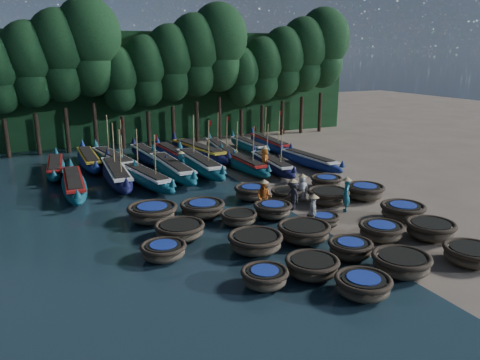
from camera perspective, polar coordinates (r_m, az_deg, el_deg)
name	(u,v)px	position (r m, az deg, el deg)	size (l,w,h in m)	color
ground	(282,206)	(25.94, 5.15, -3.20)	(120.00, 120.00, 0.00)	#7C6E5A
foliage_wall	(160,86)	(46.49, -9.72, 11.19)	(40.00, 3.00, 10.00)	black
coracle_2	(363,285)	(17.16, 14.76, -12.29)	(2.34, 2.34, 0.73)	brown
coracle_3	(401,263)	(19.13, 19.05, -9.55)	(2.42, 2.42, 0.79)	brown
coracle_4	(471,254)	(21.08, 26.36, -8.11)	(2.22, 2.22, 0.72)	brown
coracle_5	(265,277)	(17.24, 3.02, -11.72)	(1.95, 1.95, 0.68)	brown
coracle_6	(312,266)	(18.14, 8.78, -10.36)	(2.47, 2.47, 0.73)	brown
coracle_7	(350,248)	(19.92, 13.29, -8.13)	(1.86, 1.86, 0.75)	brown
coracle_8	(381,231)	(22.15, 16.83, -5.95)	(2.41, 2.41, 0.75)	brown
coracle_9	(431,229)	(22.98, 22.21, -5.58)	(2.48, 2.48, 0.82)	brown
coracle_10	(163,251)	(19.58, -9.31, -8.49)	(2.01, 2.01, 0.67)	brown
coracle_11	(255,242)	(20.00, 1.88, -7.55)	(2.70, 2.70, 0.79)	brown
coracle_12	(304,232)	(21.25, 7.80, -6.26)	(2.58, 2.58, 0.80)	brown
coracle_13	(323,220)	(23.06, 10.10, -4.83)	(1.87, 1.87, 0.63)	brown
coracle_14	(403,211)	(24.95, 19.22, -3.60)	(2.50, 2.50, 0.85)	brown
coracle_15	(180,230)	(21.49, -7.36, -6.07)	(2.30, 2.30, 0.75)	brown
coracle_16	(239,218)	(23.03, -0.16, -4.60)	(2.13, 2.13, 0.64)	brown
coracle_17	(273,210)	(23.97, 4.00, -3.62)	(2.00, 2.00, 0.78)	brown
coracle_18	(328,196)	(26.50, 10.71, -1.94)	(2.84, 2.84, 0.82)	brown
coracle_19	(365,191)	(27.81, 14.95, -1.33)	(2.28, 2.28, 0.85)	brown
coracle_20	(152,212)	(23.80, -10.62, -3.91)	(2.79, 2.79, 0.84)	brown
coracle_21	(202,209)	(24.11, -4.60, -3.49)	(2.82, 2.82, 0.79)	brown
coracle_22	(252,192)	(26.80, 1.42, -1.47)	(2.28, 2.28, 0.81)	brown
coracle_23	(286,194)	(26.80, 5.67, -1.75)	(1.94, 1.94, 0.66)	brown
coracle_24	(326,182)	(29.61, 10.47, -0.18)	(1.99, 1.99, 0.73)	brown
long_boat_1	(74,184)	(29.75, -19.58, -0.51)	(1.86, 8.10, 1.43)	#0F505A
long_boat_2	(116,174)	(31.24, -14.85, 0.70)	(1.97, 8.81, 3.75)	#0E0F33
long_boat_3	(145,177)	(30.27, -11.56, 0.36)	(2.79, 8.08, 3.48)	#0F505A
long_boat_4	(172,168)	(32.02, -8.32, 1.41)	(1.74, 8.86, 1.56)	#0F505A
long_boat_5	(199,164)	(33.00, -5.03, 1.98)	(1.66, 9.18, 3.90)	#0F505A
long_boat_6	(243,163)	(33.40, 0.32, 2.06)	(1.46, 7.96, 3.38)	#0F505A
long_boat_7	(272,164)	(33.28, 3.90, 1.93)	(2.11, 7.57, 3.23)	#0E0F33
long_boat_8	(309,160)	(34.76, 8.38, 2.38)	(1.88, 7.60, 1.34)	navy
long_boat_9	(55,167)	(34.87, -21.58, 1.46)	(1.94, 7.26, 1.28)	#0F505A
long_boat_10	(89,159)	(36.30, -17.94, 2.40)	(1.53, 8.12, 1.43)	navy
long_boat_11	(114,160)	(35.32, -15.15, 2.35)	(2.79, 8.71, 3.74)	#0F505A
long_boat_12	(149,156)	(36.57, -11.09, 2.95)	(1.93, 8.01, 1.41)	#0E0F33
long_boat_13	(173,154)	(36.78, -8.12, 3.14)	(1.81, 7.88, 1.39)	navy
long_boat_14	(199,152)	(37.11, -5.05, 3.48)	(2.93, 9.09, 1.62)	#0E0F33
long_boat_15	(221,149)	(38.13, -2.37, 3.74)	(2.43, 7.98, 3.42)	#0F505A
long_boat_16	(249,146)	(39.97, 1.08, 4.22)	(1.40, 7.33, 1.29)	#0F505A
long_boat_17	(270,144)	(40.43, 3.65, 4.42)	(2.08, 8.36, 3.56)	navy
fisherman_0	(302,187)	(26.76, 7.57, -0.84)	(0.83, 0.65, 1.70)	silver
fisherman_1	(346,194)	(25.37, 12.81, -1.62)	(0.72, 0.78, 1.99)	#1B6175
fisherman_2	(264,196)	(24.53, 2.93, -2.00)	(1.06, 1.06, 1.94)	#C75E1A
fisherman_3	(292,194)	(25.16, 6.41, -1.77)	(0.65, 1.08, 1.84)	black
fisherman_4	(313,211)	(22.66, 8.89, -3.75)	(0.85, 1.02, 1.84)	silver
fisherman_5	(181,164)	(31.94, -7.16, 1.95)	(0.63, 1.60, 1.89)	#1B6175
fisherman_6	(265,159)	(32.96, 3.02, 2.56)	(0.83, 1.00, 1.95)	#C75E1A
tree_2	(29,64)	(41.17, -24.29, 12.81)	(4.51, 4.51, 10.63)	black
tree_3	(60,55)	(41.29, -21.13, 14.07)	(4.92, 4.92, 11.60)	black
tree_4	(89,46)	(41.55, -17.96, 15.28)	(5.34, 5.34, 12.58)	black
tree_5	(119,79)	(41.99, -14.48, 11.83)	(3.68, 3.68, 8.68)	black
tree_6	(146,70)	(42.46, -11.43, 12.95)	(4.09, 4.09, 9.65)	black
tree_7	(171,62)	(43.06, -8.42, 14.02)	(4.51, 4.51, 10.63)	black
tree_8	(195,54)	(43.78, -5.48, 15.01)	(4.92, 4.92, 11.60)	black
tree_9	(219,47)	(44.62, -2.61, 15.94)	(5.34, 5.34, 12.58)	black
tree_10	(241,76)	(45.61, 0.16, 12.55)	(3.68, 3.68, 8.68)	black
tree_11	(263,68)	(46.62, 2.78, 13.42)	(4.09, 4.09, 9.65)	black
tree_12	(283,61)	(47.72, 5.31, 14.24)	(4.51, 4.51, 10.63)	black
tree_13	(303,54)	(48.92, 7.74, 14.98)	(4.92, 4.92, 11.60)	black
tree_14	(323,47)	(50.20, 10.06, 15.67)	(5.34, 5.34, 12.58)	black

